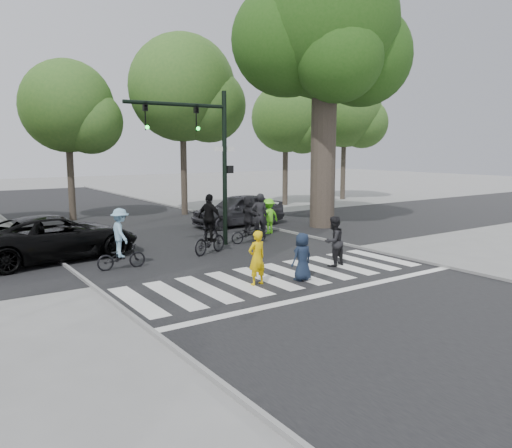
{
  "coord_description": "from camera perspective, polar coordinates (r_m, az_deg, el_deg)",
  "views": [
    {
      "loc": [
        -8.86,
        -10.69,
        3.81
      ],
      "look_at": [
        0.5,
        3.0,
        1.3
      ],
      "focal_mm": 35.0,
      "sensor_mm": 36.0,
      "label": 1
    }
  ],
  "objects": [
    {
      "name": "car_grey",
      "position": [
        24.79,
        -2.02,
        1.63
      ],
      "size": [
        4.73,
        1.95,
        1.6
      ],
      "primitive_type": "imported",
      "rotation": [
        0.0,
        0.0,
        -1.56
      ],
      "color": "#313136",
      "rests_on": "ground"
    },
    {
      "name": "road_stem",
      "position": [
        18.41,
        -4.81,
        -3.35
      ],
      "size": [
        10.0,
        70.0,
        0.01
      ],
      "primitive_type": "cube",
      "color": "black",
      "rests_on": "ground"
    },
    {
      "name": "bystander_dark",
      "position": [
        21.52,
        0.42,
        0.99
      ],
      "size": [
        0.82,
        0.69,
        1.92
      ],
      "primitive_type": "imported",
      "rotation": [
        0.0,
        0.0,
        2.75
      ],
      "color": "black",
      "rests_on": "ground"
    },
    {
      "name": "ground",
      "position": [
        14.39,
        5.14,
        -6.78
      ],
      "size": [
        120.0,
        120.0,
        0.0
      ],
      "primitive_type": "plane",
      "color": "gray",
      "rests_on": "ground"
    },
    {
      "name": "bg_tree_3",
      "position": [
        29.27,
        -7.68,
        14.68
      ],
      "size": [
        6.3,
        6.0,
        10.2
      ],
      "color": "brown",
      "rests_on": "ground"
    },
    {
      "name": "traffic_signal",
      "position": [
        19.23,
        -5.81,
        8.84
      ],
      "size": [
        4.45,
        0.29,
        6.0
      ],
      "color": "black",
      "rests_on": "ground"
    },
    {
      "name": "road_cross",
      "position": [
        21.03,
        -8.85,
        -1.92
      ],
      "size": [
        70.0,
        10.0,
        0.01
      ],
      "primitive_type": "cube",
      "color": "black",
      "rests_on": "ground"
    },
    {
      "name": "cyclist_right",
      "position": [
        20.15,
        -0.83,
        0.2
      ],
      "size": [
        1.59,
        1.48,
        1.93
      ],
      "color": "black",
      "rests_on": "ground"
    },
    {
      "name": "crosswalk",
      "position": [
        14.89,
        3.51,
        -6.2
      ],
      "size": [
        10.0,
        3.85,
        0.01
      ],
      "color": "silver",
      "rests_on": "ground"
    },
    {
      "name": "cyclist_left",
      "position": [
        16.38,
        -15.2,
        -2.11
      ],
      "size": [
        1.57,
        1.03,
        1.96
      ],
      "color": "black",
      "rests_on": "ground"
    },
    {
      "name": "car_suv",
      "position": [
        18.55,
        -21.89,
        -1.42
      ],
      "size": [
        5.91,
        3.33,
        1.56
      ],
      "primitive_type": "imported",
      "rotation": [
        0.0,
        0.0,
        1.71
      ],
      "color": "black",
      "rests_on": "ground"
    },
    {
      "name": "pedestrian_adult",
      "position": [
        16.43,
        8.85,
        -1.96
      ],
      "size": [
        0.89,
        0.75,
        1.65
      ],
      "primitive_type": "imported",
      "rotation": [
        0.0,
        0.0,
        3.31
      ],
      "color": "black",
      "rests_on": "ground"
    },
    {
      "name": "bg_tree_4",
      "position": [
        34.16,
        3.91,
        11.65
      ],
      "size": [
        4.83,
        4.6,
        8.15
      ],
      "color": "brown",
      "rests_on": "ground"
    },
    {
      "name": "cyclist_mid",
      "position": [
        18.16,
        -5.3,
        -0.64
      ],
      "size": [
        1.74,
        1.11,
        2.2
      ],
      "color": "black",
      "rests_on": "ground"
    },
    {
      "name": "curb_left",
      "position": [
        16.57,
        -20.24,
        -5.05
      ],
      "size": [
        0.1,
        70.0,
        0.1
      ],
      "primitive_type": "cube",
      "color": "gray",
      "rests_on": "ground"
    },
    {
      "name": "bg_tree_2",
      "position": [
        28.28,
        -20.2,
        12.09
      ],
      "size": [
        5.04,
        4.8,
        8.4
      ],
      "color": "brown",
      "rests_on": "ground"
    },
    {
      "name": "curb_right",
      "position": [
        21.3,
        7.09,
        -1.63
      ],
      "size": [
        0.1,
        70.0,
        0.1
      ],
      "primitive_type": "cube",
      "color": "gray",
      "rests_on": "ground"
    },
    {
      "name": "pedestrian_child",
      "position": [
        14.54,
        5.31,
        -3.76
      ],
      "size": [
        0.73,
        0.51,
        1.41
      ],
      "primitive_type": "imported",
      "rotation": [
        0.0,
        0.0,
        3.23
      ],
      "color": "#172236",
      "rests_on": "ground"
    },
    {
      "name": "bg_tree_5",
      "position": [
        38.63,
        10.6,
        12.25
      ],
      "size": [
        5.67,
        5.4,
        9.3
      ],
      "color": "brown",
      "rests_on": "ground"
    },
    {
      "name": "eucalyptus",
      "position": [
        25.16,
        7.74,
        20.63
      ],
      "size": [
        8.3,
        7.2,
        13.0
      ],
      "color": "brown",
      "rests_on": "ground"
    },
    {
      "name": "bystander_hivis",
      "position": [
        22.48,
        1.47,
        0.9
      ],
      "size": [
        1.06,
        0.65,
        1.59
      ],
      "primitive_type": "imported",
      "rotation": [
        0.0,
        0.0,
        3.2
      ],
      "color": "#68EC23",
      "rests_on": "ground"
    },
    {
      "name": "pedestrian_woman",
      "position": [
        13.99,
        0.1,
        -3.9
      ],
      "size": [
        0.6,
        0.42,
        1.56
      ],
      "primitive_type": "imported",
      "rotation": [
        0.0,
        0.0,
        3.23
      ],
      "color": "yellow",
      "rests_on": "ground"
    }
  ]
}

